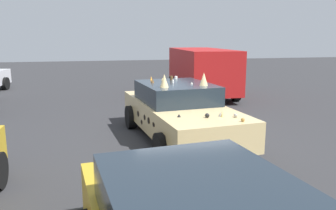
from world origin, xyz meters
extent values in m
plane|color=#2D2D30|center=(0.00, 0.00, 0.00)|extent=(60.00, 60.00, 0.00)
cube|color=#D8BC7F|center=(0.00, 0.00, 0.60)|extent=(4.78, 2.26, 0.65)
cube|color=#1E2833|center=(0.27, 0.03, 1.16)|extent=(2.24, 1.88, 0.47)
cylinder|color=black|center=(-1.34, -1.07, 0.32)|extent=(0.67, 0.28, 0.65)
cylinder|color=black|center=(-1.52, 0.80, 0.32)|extent=(0.67, 0.28, 0.65)
cylinder|color=black|center=(1.52, -0.80, 0.32)|extent=(0.67, 0.28, 0.65)
cylinder|color=black|center=(1.34, 1.07, 0.32)|extent=(0.67, 0.28, 0.65)
ellipsoid|color=black|center=(-0.90, 0.84, 0.66)|extent=(0.17, 0.04, 0.11)
ellipsoid|color=black|center=(0.29, -0.90, 0.65)|extent=(0.12, 0.03, 0.15)
ellipsoid|color=black|center=(-0.12, 0.91, 0.65)|extent=(0.16, 0.03, 0.13)
ellipsoid|color=black|center=(0.17, 0.94, 0.46)|extent=(0.16, 0.03, 0.12)
ellipsoid|color=black|center=(-0.57, -0.98, 0.57)|extent=(0.19, 0.04, 0.12)
ellipsoid|color=black|center=(0.32, -0.90, 0.78)|extent=(0.16, 0.03, 0.15)
ellipsoid|color=black|center=(-0.49, 0.88, 0.65)|extent=(0.19, 0.04, 0.15)
ellipsoid|color=black|center=(1.41, 1.06, 0.58)|extent=(0.11, 0.03, 0.14)
ellipsoid|color=black|center=(-1.67, 0.77, 0.58)|extent=(0.13, 0.03, 0.13)
ellipsoid|color=black|center=(0.52, 0.97, 0.60)|extent=(0.19, 0.04, 0.15)
ellipsoid|color=black|center=(-1.32, -1.05, 0.52)|extent=(0.13, 0.03, 0.11)
ellipsoid|color=black|center=(-0.58, -0.98, 0.76)|extent=(0.14, 0.03, 0.10)
sphere|color=gray|center=(-1.70, -0.72, 0.97)|extent=(0.08, 0.08, 0.08)
cone|color=black|center=(-1.41, 0.40, 0.96)|extent=(0.09, 0.09, 0.06)
cone|color=tan|center=(-1.61, -0.46, 0.99)|extent=(0.07, 0.07, 0.13)
sphere|color=#A87A38|center=(-2.07, -0.70, 0.97)|extent=(0.08, 0.08, 0.08)
cone|color=gray|center=(-1.53, -0.46, 0.97)|extent=(0.11, 0.11, 0.09)
sphere|color=black|center=(-1.60, -0.14, 0.98)|extent=(0.09, 0.09, 0.09)
cylinder|color=silver|center=(0.33, 0.09, 1.44)|extent=(0.06, 0.06, 0.09)
cone|color=tan|center=(0.95, 0.23, 1.43)|extent=(0.08, 0.08, 0.07)
cone|color=gray|center=(0.05, -0.32, 1.43)|extent=(0.09, 0.09, 0.06)
cylinder|color=#51381E|center=(0.90, -0.01, 1.45)|extent=(0.09, 0.09, 0.12)
cone|color=#51381E|center=(0.53, 0.58, 1.45)|extent=(0.12, 0.12, 0.11)
cylinder|color=silver|center=(1.17, -0.21, 1.43)|extent=(0.10, 0.10, 0.07)
cone|color=orange|center=(1.00, 0.53, 1.45)|extent=(0.08, 0.08, 0.12)
cone|color=#D8BC7F|center=(-0.26, -0.53, 1.55)|extent=(0.20, 0.20, 0.31)
cone|color=#D8BC7F|center=(-0.35, 0.47, 1.55)|extent=(0.20, 0.20, 0.31)
cube|color=#B21919|center=(6.03, -2.66, 1.17)|extent=(5.07, 2.27, 1.73)
cube|color=#1E2833|center=(4.29, -2.56, 1.52)|extent=(0.22, 1.76, 0.62)
cylinder|color=black|center=(4.48, -3.60, 0.36)|extent=(0.73, 0.28, 0.72)
cylinder|color=black|center=(4.60, -1.56, 0.36)|extent=(0.73, 0.28, 0.72)
cylinder|color=black|center=(7.45, -3.77, 0.36)|extent=(0.73, 0.28, 0.72)
cylinder|color=black|center=(7.57, -1.73, 0.36)|extent=(0.73, 0.28, 0.72)
cylinder|color=black|center=(9.88, 6.18, 0.31)|extent=(0.65, 0.32, 0.62)
cube|color=#1E2833|center=(-5.29, 1.28, 1.11)|extent=(1.98, 1.79, 0.45)
cylinder|color=black|center=(-4.15, 0.49, 0.31)|extent=(0.64, 0.28, 0.62)
camera|label=1|loc=(-7.89, 2.19, 2.54)|focal=35.83mm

